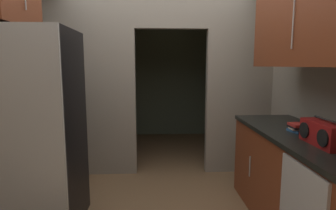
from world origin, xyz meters
name	(u,v)px	position (x,y,z in m)	size (l,w,h in m)	color
kitchen_partition	(155,74)	(-0.05, 1.26, 1.41)	(3.17, 0.12, 2.63)	#9E998C
adjoining_room_shell	(158,77)	(0.00, 2.85, 1.31)	(3.17, 2.31, 2.63)	slate
refrigerator	(37,131)	(-1.16, -0.04, 0.93)	(0.73, 0.78, 1.85)	black
lower_cabinet_run	(303,186)	(1.25, -0.32, 0.47)	(0.67, 2.00, 0.93)	brown
upper_cabinet_counterside	(315,21)	(1.25, -0.32, 1.89)	(0.36, 1.80, 0.74)	brown
boombox	(325,134)	(1.22, -0.62, 1.02)	(0.19, 0.41, 0.21)	maroon
book_stack	(297,128)	(1.22, -0.21, 0.97)	(0.13, 0.18, 0.08)	#2D609E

